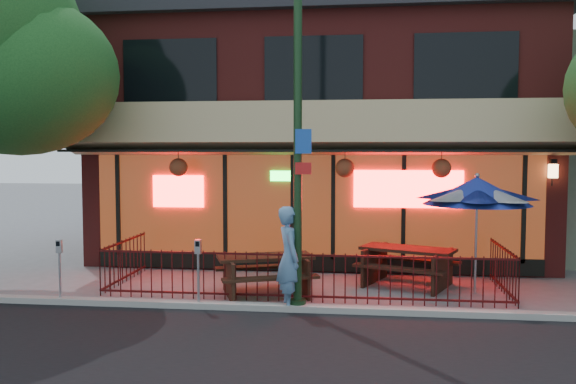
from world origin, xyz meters
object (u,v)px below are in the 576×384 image
at_px(picnic_table_left, 265,269).
at_px(picnic_table_right, 408,261).
at_px(parking_meter_far, 59,260).
at_px(patio_umbrella, 477,191).
at_px(parking_meter_near, 198,262).
at_px(street_light, 298,144).
at_px(pedestrian, 289,258).

height_order(picnic_table_left, picnic_table_right, picnic_table_right).
height_order(picnic_table_right, parking_meter_far, parking_meter_far).
bearing_deg(patio_umbrella, picnic_table_right, 159.38).
bearing_deg(patio_umbrella, parking_meter_near, -161.12).
distance_m(picnic_table_right, parking_meter_far, 7.36).
relative_size(street_light, parking_meter_far, 5.49).
bearing_deg(street_light, picnic_table_right, 46.31).
bearing_deg(patio_umbrella, picnic_table_left, -170.89).
height_order(street_light, parking_meter_near, street_light).
height_order(street_light, patio_umbrella, street_light).
relative_size(patio_umbrella, parking_meter_far, 2.01).
bearing_deg(street_light, parking_meter_far, -179.06).
bearing_deg(picnic_table_left, parking_meter_far, -163.28).
height_order(pedestrian, parking_meter_far, pedestrian).
distance_m(picnic_table_left, parking_meter_far, 4.11).
bearing_deg(parking_meter_far, pedestrian, 1.64).
xyz_separation_m(street_light, picnic_table_right, (2.22, 2.33, -2.58)).
bearing_deg(picnic_table_right, street_light, -133.69).
bearing_deg(picnic_table_left, patio_umbrella, 9.11).
xyz_separation_m(picnic_table_left, parking_meter_near, (-1.11, -1.18, 0.35)).
distance_m(parking_meter_near, parking_meter_far, 2.82).
xyz_separation_m(pedestrian, parking_meter_far, (-4.56, -0.13, -0.13)).
relative_size(street_light, patio_umbrella, 2.74).
bearing_deg(pedestrian, picnic_table_right, -66.83).
bearing_deg(patio_umbrella, street_light, -153.32).
distance_m(picnic_table_right, parking_meter_near, 4.79).
height_order(picnic_table_left, parking_meter_near, parking_meter_near).
bearing_deg(street_light, parking_meter_near, -177.69).
xyz_separation_m(picnic_table_right, patio_umbrella, (1.38, -0.52, 1.61)).
bearing_deg(picnic_table_right, pedestrian, -136.43).
distance_m(street_light, parking_meter_far, 5.25).
bearing_deg(parking_meter_near, parking_meter_far, 180.00).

